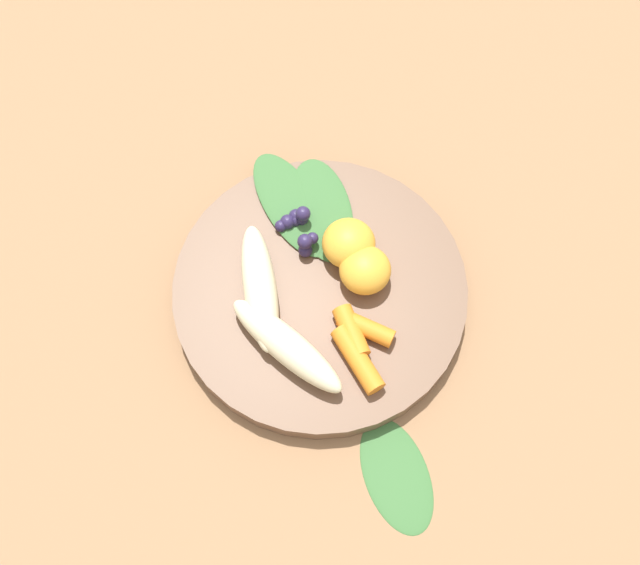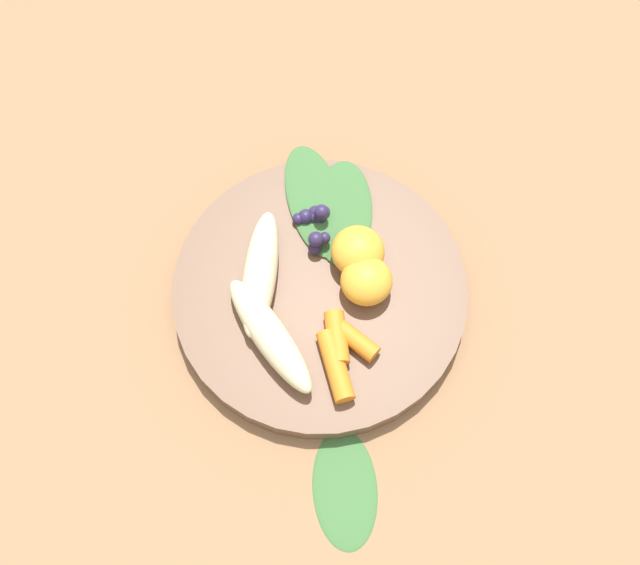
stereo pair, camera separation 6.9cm
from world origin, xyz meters
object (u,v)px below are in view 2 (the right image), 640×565
banana_peeled_left (270,335)px  kale_leaf_stray (345,488)px  bowl (320,291)px  orange_segment_near (358,251)px  banana_peeled_right (260,273)px

banana_peeled_left → kale_leaf_stray: bearing=-6.8°
bowl → kale_leaf_stray: size_ratio=2.63×
bowl → orange_segment_near: orange_segment_near is taller
banana_peeled_left → kale_leaf_stray: size_ratio=1.20×
banana_peeled_left → orange_segment_near: bearing=101.4°
banana_peeled_left → banana_peeled_right: size_ratio=1.00×
banana_peeled_right → orange_segment_near: orange_segment_near is taller
orange_segment_near → kale_leaf_stray: 0.21m
banana_peeled_left → orange_segment_near: (0.05, 0.10, 0.00)m
banana_peeled_left → orange_segment_near: 0.11m
kale_leaf_stray → banana_peeled_right: bearing=-161.7°
banana_peeled_right → kale_leaf_stray: (0.12, -0.16, -0.04)m
bowl → orange_segment_near: size_ratio=5.53×
banana_peeled_right → banana_peeled_left: bearing=15.4°
banana_peeled_left → orange_segment_near: size_ratio=2.53×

